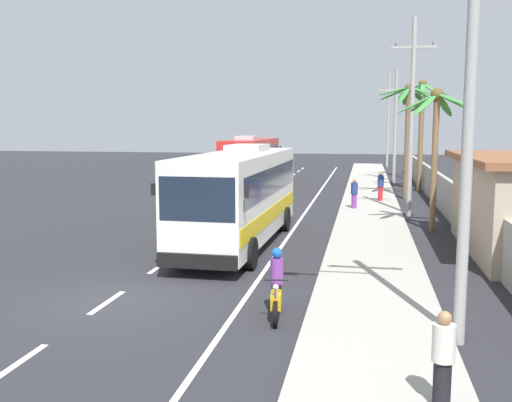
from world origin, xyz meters
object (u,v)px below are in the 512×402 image
Objects in this scene: palm_third at (411,113)px; palm_fourth at (436,125)px; motorcycle_beside_bus at (277,289)px; utility_pole_nearest at (465,90)px; coach_bus_far_lane at (251,160)px; pedestrian_far_walk at (381,186)px; coach_bus_foreground at (240,193)px; utility_pole_distant at (388,118)px; utility_pole_far at (395,124)px; utility_pole_mid at (412,114)px; palm_nearest at (408,119)px; pedestrian_near_kerb at (443,357)px; palm_second at (422,116)px; pedestrian_midwalk at (354,193)px.

palm_third is 1.25× the size of palm_fourth.
motorcycle_beside_bus is 0.20× the size of utility_pole_nearest.
palm_fourth reaches higher than coach_bus_far_lane.
pedestrian_far_walk is 0.22× the size of palm_third.
coach_bus_foreground is 44.38m from utility_pole_distant.
pedestrian_far_walk is (9.44, -8.55, -0.93)m from coach_bus_far_lane.
utility_pole_far is (4.28, 34.26, 3.97)m from motorcycle_beside_bus.
palm_nearest is (0.31, 7.09, -0.18)m from utility_pole_mid.
motorcycle_beside_bus is at bearing -100.79° from palm_nearest.
pedestrian_near_kerb is 0.18× the size of utility_pole_far.
coach_bus_far_lane is 5.70× the size of motorcycle_beside_bus.
utility_pole_far is at bearing 89.79° from utility_pole_mid.
utility_pole_mid reaches higher than palm_nearest.
palm_second is at bearing -76.74° from utility_pole_far.
palm_third is at bearing 67.18° from utility_pole_far.
palm_third is at bearing 32.00° from coach_bus_far_lane.
pedestrian_far_walk reaches higher than motorcycle_beside_bus.
utility_pole_far is 21.81m from palm_fourth.
utility_pole_far is 1.17× the size of palm_second.
coach_bus_foreground is at bearing -60.05° from pedestrian_far_walk.
utility_pole_distant reaches higher than palm_third.
pedestrian_near_kerb is 38.71m from utility_pole_far.
pedestrian_midwalk is (1.47, 17.97, 0.28)m from motorcycle_beside_bus.
utility_pole_distant reaches higher than palm_fourth.
palm_nearest is (1.59, 2.29, 3.88)m from pedestrian_far_walk.
motorcycle_beside_bus is at bearing -101.49° from palm_second.
utility_pole_mid is 17.65m from utility_pole_far.
utility_pole_mid is 4.26m from palm_fourth.
palm_third is (1.74, 38.61, 0.30)m from utility_pole_nearest.
coach_bus_far_lane is at bearing -116.35° from utility_pole_distant.
palm_third is (2.75, 16.17, 4.53)m from pedestrian_far_walk.
coach_bus_far_lane is 1.47× the size of palm_second.
utility_pole_nearest reaches higher than pedestrian_near_kerb.
palm_nearest reaches higher than pedestrian_midwalk.
utility_pole_mid reaches higher than pedestrian_midwalk.
utility_pole_nearest is 1.39× the size of palm_nearest.
pedestrian_near_kerb is at bearing -92.54° from utility_pole_mid.
utility_pole_far reaches higher than pedestrian_near_kerb.
pedestrian_far_walk is 0.19× the size of utility_pole_far.
motorcycle_beside_bus is 34.75m from utility_pole_far.
coach_bus_foreground is 10.65m from pedestrian_midwalk.
coach_bus_far_lane is at bearing -158.32° from utility_pole_far.
motorcycle_beside_bus is 0.22× the size of utility_pole_far.
palm_fourth is (0.56, -39.44, -0.79)m from utility_pole_distant.
pedestrian_near_kerb is at bearing -64.52° from coach_bus_foreground.
utility_pole_far is (10.79, 4.29, 2.67)m from coach_bus_far_lane.
utility_pole_nearest reaches higher than pedestrian_midwalk.
palm_fourth reaches higher than pedestrian_midwalk.
palm_fourth is at bearing -88.04° from palm_nearest.
motorcycle_beside_bus is at bearing -111.50° from palm_fourth.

